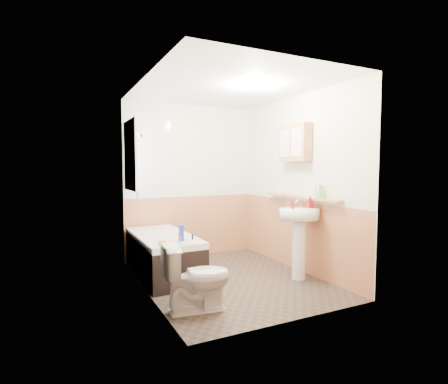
{
  "coord_description": "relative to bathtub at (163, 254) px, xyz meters",
  "views": [
    {
      "loc": [
        -2.07,
        -4.04,
        1.48
      ],
      "look_at": [
        0.0,
        0.15,
        1.15
      ],
      "focal_mm": 28.0,
      "sensor_mm": 36.0,
      "label": 1
    }
  ],
  "objects": [
    {
      "name": "wall_front",
      "position": [
        0.73,
        -1.98,
        0.96
      ],
      "size": [
        2.2,
        0.02,
        2.5
      ],
      "primitive_type": "cube",
      "color": "beige",
      "rests_on": "ground"
    },
    {
      "name": "medicine_cabinet",
      "position": [
        1.74,
        -0.61,
        1.53
      ],
      "size": [
        0.15,
        0.58,
        0.52
      ],
      "color": "tan",
      "rests_on": "wall_right"
    },
    {
      "name": "sink",
      "position": [
        1.57,
        -0.97,
        0.38
      ],
      "size": [
        0.55,
        0.45,
        1.06
      ],
      "rotation": [
        0.0,
        0.0,
        0.19
      ],
      "color": "white",
      "rests_on": "floor"
    },
    {
      "name": "window",
      "position": [
        -0.33,
        0.38,
        1.36
      ],
      "size": [
        0.03,
        0.79,
        0.99
      ],
      "color": "white",
      "rests_on": "wall_left"
    },
    {
      "name": "wall_right",
      "position": [
        1.84,
        -0.57,
        0.96
      ],
      "size": [
        0.02,
        2.8,
        2.5
      ],
      "primitive_type": "cube",
      "color": "beige",
      "rests_on": "ground"
    },
    {
      "name": "pine_shelf",
      "position": [
        1.77,
        -0.73,
        0.77
      ],
      "size": [
        0.1,
        1.51,
        0.03
      ],
      "primitive_type": "cube",
      "color": "tan",
      "rests_on": "wall_right"
    },
    {
      "name": "floor",
      "position": [
        0.73,
        -0.57,
        -0.29
      ],
      "size": [
        2.8,
        2.8,
        0.0
      ],
      "primitive_type": "plane",
      "color": "#302822",
      "rests_on": "ground"
    },
    {
      "name": "toilet",
      "position": [
        -0.03,
        -1.33,
        0.05
      ],
      "size": [
        0.75,
        0.48,
        0.69
      ],
      "primitive_type": "imported",
      "rotation": [
        0.0,
        0.0,
        1.44
      ],
      "color": "white",
      "rests_on": "floor"
    },
    {
      "name": "bathtub",
      "position": [
        0.0,
        0.0,
        0.0
      ],
      "size": [
        0.7,
        1.57,
        0.7
      ],
      "color": "black",
      "rests_on": "floor"
    },
    {
      "name": "ceiling",
      "position": [
        0.73,
        -0.57,
        2.21
      ],
      "size": [
        2.8,
        2.8,
        0.0
      ],
      "primitive_type": "plane",
      "rotation": [
        3.14,
        0.0,
        0.0
      ],
      "color": "white",
      "rests_on": "ground"
    },
    {
      "name": "soap_bottle",
      "position": [
        1.7,
        -1.01,
        0.69
      ],
      "size": [
        0.09,
        0.17,
        0.08
      ],
      "primitive_type": "imported",
      "rotation": [
        0.0,
        0.0,
        -0.09
      ],
      "color": "maroon",
      "rests_on": "sink"
    },
    {
      "name": "clear_bottle",
      "position": [
        1.43,
        -1.0,
        0.71
      ],
      "size": [
        0.05,
        0.05,
        0.11
      ],
      "primitive_type": "cylinder",
      "rotation": [
        0.0,
        0.0,
        0.26
      ],
      "color": "maroon",
      "rests_on": "sink"
    },
    {
      "name": "wall_left",
      "position": [
        -0.38,
        -0.57,
        0.96
      ],
      "size": [
        0.02,
        2.8,
        2.5
      ],
      "primitive_type": "cube",
      "color": "beige",
      "rests_on": "ground"
    },
    {
      "name": "orange_bottle",
      "position": [
        0.24,
        -0.5,
        0.31
      ],
      "size": [
        0.03,
        0.03,
        0.07
      ],
      "primitive_type": "cylinder",
      "rotation": [
        0.0,
        0.0,
        -0.29
      ],
      "color": "black",
      "rests_on": "bathtub"
    },
    {
      "name": "wall_back",
      "position": [
        0.73,
        0.84,
        0.96
      ],
      "size": [
        2.2,
        0.02,
        2.5
      ],
      "primitive_type": "cube",
      "color": "beige",
      "rests_on": "ground"
    },
    {
      "name": "cream_jar",
      "position": [
        -0.2,
        -0.66,
        0.3
      ],
      "size": [
        0.1,
        0.1,
        0.05
      ],
      "primitive_type": "cylinder",
      "rotation": [
        0.0,
        0.0,
        -0.14
      ],
      "color": "orange",
      "rests_on": "bathtub"
    },
    {
      "name": "wainscot_front",
      "position": [
        0.73,
        -1.96,
        0.21
      ],
      "size": [
        2.2,
        0.01,
        1.0
      ],
      "primitive_type": "cube",
      "color": "tan",
      "rests_on": "wall_front"
    },
    {
      "name": "foam_can",
      "position": [
        1.77,
        -1.13,
        0.87
      ],
      "size": [
        0.06,
        0.06,
        0.18
      ],
      "primitive_type": "cylinder",
      "rotation": [
        0.0,
        0.0,
        -0.1
      ],
      "color": "#59C647",
      "rests_on": "pine_shelf"
    },
    {
      "name": "shower_riser",
      "position": [
        -0.31,
        0.1,
        1.32
      ],
      "size": [
        0.11,
        0.08,
        1.23
      ],
      "color": "silver",
      "rests_on": "wall_left"
    },
    {
      "name": "green_bottle",
      "position": [
        1.77,
        -1.04,
        0.91
      ],
      "size": [
        0.05,
        0.05,
        0.24
      ],
      "primitive_type": "cone",
      "rotation": [
        0.0,
        0.0,
        -0.05
      ],
      "color": "silver",
      "rests_on": "pine_shelf"
    },
    {
      "name": "tile_return_back",
      "position": [
        0.0,
        0.82,
        1.46
      ],
      "size": [
        0.75,
        0.01,
        1.5
      ],
      "primitive_type": "cube",
      "color": "white",
      "rests_on": "wall_back"
    },
    {
      "name": "tile_cladding_left",
      "position": [
        -0.36,
        -0.57,
        0.96
      ],
      "size": [
        0.01,
        2.8,
        2.5
      ],
      "primitive_type": "cube",
      "color": "white",
      "rests_on": "wall_left"
    },
    {
      "name": "wainscot_back",
      "position": [
        0.73,
        0.82,
        0.21
      ],
      "size": [
        2.2,
        0.01,
        1.0
      ],
      "primitive_type": "cube",
      "color": "tan",
      "rests_on": "wall_back"
    },
    {
      "name": "wainscot_right",
      "position": [
        1.82,
        -0.57,
        0.21
      ],
      "size": [
        0.01,
        2.8,
        1.0
      ],
      "primitive_type": "cube",
      "color": "tan",
      "rests_on": "wall_right"
    },
    {
      "name": "blue_gel",
      "position": [
        0.08,
        -0.54,
        0.37
      ],
      "size": [
        0.06,
        0.04,
        0.2
      ],
      "primitive_type": "cube",
      "rotation": [
        0.0,
        0.0,
        0.13
      ],
      "color": "#19339E",
      "rests_on": "bathtub"
    },
    {
      "name": "black_jar",
      "position": [
        1.77,
        -0.26,
        0.81
      ],
      "size": [
        0.07,
        0.07,
        0.04
      ],
      "primitive_type": "cylinder",
      "rotation": [
        0.0,
        0.0,
        0.13
      ],
      "color": "silver",
      "rests_on": "pine_shelf"
    }
  ]
}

